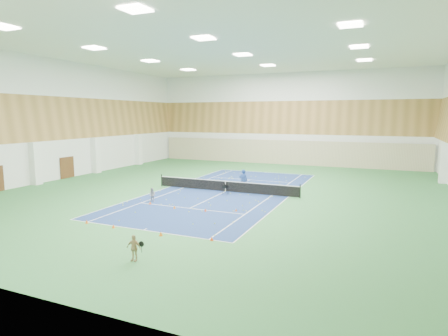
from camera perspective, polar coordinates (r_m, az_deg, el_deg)
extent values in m
plane|color=#307039|center=(32.09, 0.22, -3.61)|extent=(40.00, 40.00, 0.00)
cube|color=navy|center=(32.09, 0.22, -3.60)|extent=(10.97, 23.77, 0.01)
cube|color=#C6B793|center=(50.44, 9.05, 2.37)|extent=(35.40, 0.16, 3.20)
cube|color=#593319|center=(42.18, -22.79, 0.07)|extent=(0.08, 1.80, 2.20)
imported|color=navy|center=(32.04, 2.94, -1.90)|extent=(0.82, 0.71, 1.91)
imported|color=#94949C|center=(28.75, -10.87, -4.04)|extent=(0.56, 0.46, 1.07)
imported|color=tan|center=(17.53, -13.58, -11.75)|extent=(0.73, 0.35, 1.20)
cone|color=#F34C0C|center=(28.07, -11.20, -5.23)|extent=(0.20, 0.20, 0.22)
cone|color=orange|center=(26.50, -7.56, -5.93)|extent=(0.20, 0.20, 0.22)
cone|color=#FF490D|center=(25.57, -2.85, -6.40)|extent=(0.18, 0.18, 0.20)
cone|color=#E6580C|center=(25.59, 1.85, -6.39)|extent=(0.18, 0.18, 0.20)
cone|color=#DA590B|center=(24.26, -20.20, -7.67)|extent=(0.20, 0.20, 0.22)
cone|color=#FF580D|center=(22.82, -16.50, -8.50)|extent=(0.19, 0.19, 0.21)
cone|color=orange|center=(20.82, -9.60, -9.84)|extent=(0.21, 0.21, 0.23)
cone|color=#FF450D|center=(19.81, -1.89, -10.70)|extent=(0.19, 0.19, 0.21)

